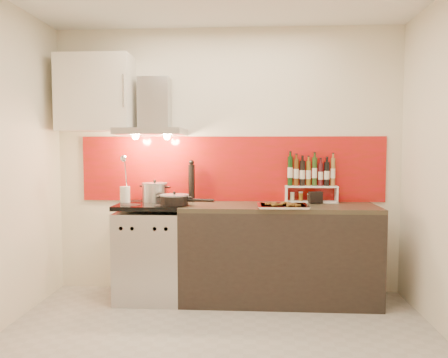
# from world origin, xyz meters

# --- Properties ---
(floor) EXTENTS (3.40, 3.40, 0.00)m
(floor) POSITION_xyz_m (0.00, 0.00, 0.00)
(floor) COLOR #9E9991
(floor) RESTS_ON ground
(back_wall) EXTENTS (3.40, 0.02, 2.60)m
(back_wall) POSITION_xyz_m (0.00, 1.40, 1.30)
(back_wall) COLOR silver
(back_wall) RESTS_ON ground
(backsplash) EXTENTS (3.00, 0.02, 0.64)m
(backsplash) POSITION_xyz_m (0.05, 1.39, 1.22)
(backsplash) COLOR #9E1C08
(backsplash) RESTS_ON back_wall
(range_stove) EXTENTS (0.60, 0.60, 0.91)m
(range_stove) POSITION_xyz_m (-0.70, 1.10, 0.44)
(range_stove) COLOR #B7B7BA
(range_stove) RESTS_ON ground
(counter) EXTENTS (1.80, 0.60, 0.90)m
(counter) POSITION_xyz_m (0.50, 1.10, 0.45)
(counter) COLOR black
(counter) RESTS_ON ground
(range_hood) EXTENTS (0.62, 0.50, 0.61)m
(range_hood) POSITION_xyz_m (-0.70, 1.24, 1.74)
(range_hood) COLOR #B7B7BA
(range_hood) RESTS_ON back_wall
(upper_cabinet) EXTENTS (0.70, 0.35, 0.72)m
(upper_cabinet) POSITION_xyz_m (-1.25, 1.22, 1.95)
(upper_cabinet) COLOR silver
(upper_cabinet) RESTS_ON back_wall
(stock_pot) EXTENTS (0.25, 0.25, 0.21)m
(stock_pot) POSITION_xyz_m (-0.69, 1.23, 1.00)
(stock_pot) COLOR #B7B7BA
(stock_pot) RESTS_ON range_stove
(saute_pan) EXTENTS (0.50, 0.26, 0.12)m
(saute_pan) POSITION_xyz_m (-0.45, 0.99, 0.96)
(saute_pan) COLOR black
(saute_pan) RESTS_ON range_stove
(utensil_jar) EXTENTS (0.10, 0.14, 0.46)m
(utensil_jar) POSITION_xyz_m (-0.96, 1.13, 1.04)
(utensil_jar) COLOR silver
(utensil_jar) RESTS_ON range_stove
(pepper_mill) EXTENTS (0.06, 0.06, 0.41)m
(pepper_mill) POSITION_xyz_m (-0.34, 1.29, 1.10)
(pepper_mill) COLOR black
(pepper_mill) RESTS_ON counter
(step_shelf) EXTENTS (0.50, 0.14, 0.45)m
(step_shelf) POSITION_xyz_m (0.81, 1.32, 1.11)
(step_shelf) COLOR white
(step_shelf) RESTS_ON counter
(caddy_box) EXTENTS (0.14, 0.09, 0.11)m
(caddy_box) POSITION_xyz_m (0.85, 1.22, 0.96)
(caddy_box) COLOR black
(caddy_box) RESTS_ON counter
(baking_tray) EXTENTS (0.45, 0.35, 0.03)m
(baking_tray) POSITION_xyz_m (0.52, 0.94, 0.92)
(baking_tray) COLOR silver
(baking_tray) RESTS_ON counter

